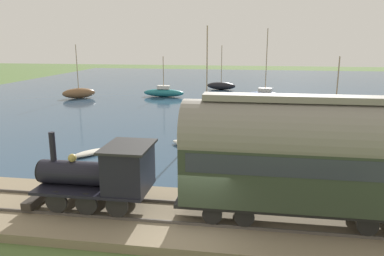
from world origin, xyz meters
The scene contains 14 objects.
ground_plane centered at (0.00, 0.00, 0.00)m, with size 200.00×200.00×0.00m, color #516B38.
harbor_water centered at (44.37, 0.00, 0.00)m, with size 80.00×80.00×0.01m.
rail_embankment centered at (1.37, 0.00, 0.18)m, with size 5.39×56.00×0.48m.
steam_locomotive centered at (1.37, 3.92, 1.98)m, with size 2.45×5.25×3.12m.
passenger_coach centered at (1.37, -4.01, 3.15)m, with size 2.58×9.71×4.89m.
sailboat_red centered at (18.80, -8.73, 0.74)m, with size 2.40×3.78×6.09m.
sailboat_brown centered at (32.62, 20.07, 0.68)m, with size 3.58×4.26×6.80m.
sailboat_black centered at (44.09, 2.57, 0.61)m, with size 2.09×4.55×6.59m.
sailboat_blue centered at (33.62, -3.63, 0.69)m, with size 3.05×5.56×8.69m.
sailboat_navy centered at (18.58, 1.77, 0.54)m, with size 2.64×4.85×8.47m.
sailboat_teal centered at (35.58, 9.51, 0.59)m, with size 1.67×5.53×5.28m.
rowboat_mid_harbor centered at (12.32, 2.39, 0.19)m, with size 2.33×2.77×0.37m.
rowboat_far_out centered at (13.65, -2.42, 0.20)m, with size 1.58×2.78×0.38m.
rowboat_off_pier centered at (9.49, 8.35, 0.16)m, with size 2.55×2.11×0.30m.
Camera 1 is at (-12.57, -1.89, 7.31)m, focal length 35.00 mm.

